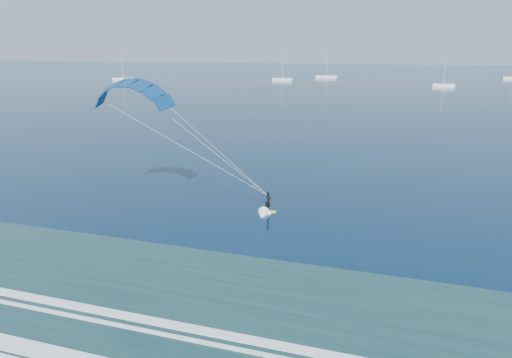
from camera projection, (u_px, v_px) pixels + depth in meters
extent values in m
cube|color=#1E423F|center=(129.00, 335.00, 24.20)|extent=(600.00, 22.00, 0.03)
cube|color=white|center=(143.00, 319.00, 25.57)|extent=(600.00, 0.70, 0.07)
cube|color=#E7F41C|center=(268.00, 211.00, 42.52)|extent=(1.51, 0.48, 0.09)
imported|color=black|center=(268.00, 201.00, 42.25)|extent=(0.55, 0.74, 1.86)
cone|color=white|center=(263.00, 215.00, 41.36)|extent=(1.31, 1.74, 1.10)
cube|color=white|center=(123.00, 79.00, 214.64)|extent=(10.04, 2.40, 1.20)
cylinder|color=silver|center=(122.00, 64.00, 212.78)|extent=(0.18, 0.18, 12.27)
cylinder|color=silver|center=(125.00, 76.00, 213.91)|extent=(2.60, 0.12, 0.12)
cube|color=white|center=(282.00, 79.00, 212.68)|extent=(9.12, 2.40, 1.20)
cylinder|color=silver|center=(282.00, 66.00, 210.96)|extent=(0.18, 0.18, 11.26)
cylinder|color=silver|center=(285.00, 76.00, 211.95)|extent=(2.60, 0.12, 0.12)
cube|color=white|center=(326.00, 77.00, 231.73)|extent=(10.35, 2.40, 1.20)
cylinder|color=silver|center=(327.00, 63.00, 229.83)|extent=(0.18, 0.18, 12.53)
cylinder|color=silver|center=(329.00, 74.00, 231.00)|extent=(2.60, 0.12, 0.12)
cube|color=white|center=(443.00, 85.00, 178.92)|extent=(7.98, 2.40, 1.20)
cylinder|color=silver|center=(445.00, 71.00, 177.37)|extent=(0.18, 0.18, 9.97)
cylinder|color=silver|center=(447.00, 82.00, 178.18)|extent=(2.60, 0.12, 0.12)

